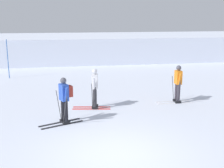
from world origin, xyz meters
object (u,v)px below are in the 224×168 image
at_px(skier_orange, 178,83).
at_px(trail_marker_pole, 8,59).
at_px(skier_white, 95,87).
at_px(skier_blue, 65,98).

distance_m(skier_orange, trail_marker_pole, 10.82).
relative_size(skier_white, trail_marker_pole, 0.71).
bearing_deg(trail_marker_pole, skier_white, -56.27).
bearing_deg(trail_marker_pole, skier_blue, -68.25).
height_order(skier_blue, skier_orange, same).
bearing_deg(skier_white, skier_blue, -128.96).
bearing_deg(skier_orange, skier_blue, -160.68).
relative_size(skier_blue, trail_marker_pole, 0.71).
bearing_deg(trail_marker_pole, skier_orange, -38.81).
xyz_separation_m(skier_white, skier_blue, (-1.26, -1.55, 0.04)).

